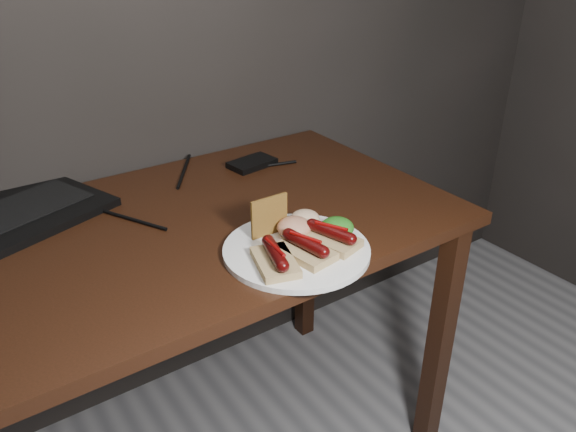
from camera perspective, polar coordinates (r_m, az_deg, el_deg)
The scene contains 11 objects.
desk at distance 1.27m, azimuth -14.00°, elevation -5.43°, with size 1.40×0.70×0.75m.
hard_drive at distance 1.54m, azimuth -3.68°, elevation 5.38°, with size 0.12×0.08×0.02m, color black.
desk_cables at distance 1.36m, azimuth -15.13°, elevation 1.11°, with size 0.93×0.41×0.01m.
plate at distance 1.13m, azimuth 0.87°, elevation -3.47°, with size 0.30×0.30×0.01m, color white.
bread_sausage_left at distance 1.06m, azimuth -1.32°, elevation -4.31°, with size 0.10×0.13×0.04m.
bread_sausage_center at distance 1.09m, azimuth 1.77°, elevation -3.27°, with size 0.09×0.12×0.04m.
bread_sausage_right at distance 1.13m, azimuth 4.37°, elevation -2.10°, with size 0.10×0.13×0.04m.
crispbread at distance 1.15m, azimuth -1.91°, elevation -0.01°, with size 0.09×0.01×0.09m, color olive.
salad_greens at distance 1.16m, azimuth 5.00°, elevation -1.17°, with size 0.07×0.07×0.04m, color #195B12.
salsa_mound at distance 1.15m, azimuth 0.64°, elevation -1.15°, with size 0.07×0.07×0.04m, color #A41710.
coleslaw_mound at distance 1.19m, azimuth 1.74°, elevation -0.29°, with size 0.06×0.06×0.04m, color beige.
Camera 1 is at (-0.33, 0.35, 1.34)m, focal length 35.00 mm.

